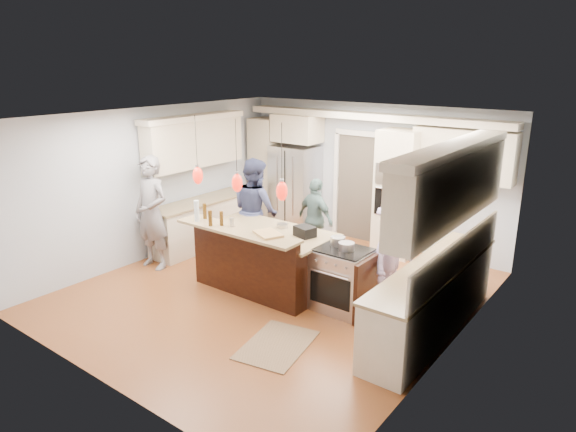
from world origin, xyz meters
name	(u,v)px	position (x,y,z in m)	size (l,w,h in m)	color
ground_plane	(274,292)	(0.00, 0.00, 0.00)	(6.00, 6.00, 0.00)	#9C5A2A
room_shell	(274,178)	(0.00, 0.00, 1.82)	(5.54, 6.04, 2.72)	#B2BCC6
refrigerator	(295,189)	(-1.55, 2.64, 0.90)	(0.90, 0.70, 1.80)	#B7B7BC
oven_column	(398,194)	(0.75, 2.67, 1.15)	(0.72, 0.69, 2.30)	beige
back_upper_cabinets	(332,156)	(-0.75, 2.76, 1.67)	(5.30, 0.61, 2.54)	beige
right_counter_run	(439,258)	(2.44, 0.30, 1.06)	(0.64, 3.10, 2.51)	beige
left_cabinets	(200,193)	(-2.44, 0.80, 1.06)	(0.64, 2.30, 2.51)	beige
kitchen_island	(265,258)	(-0.25, 0.07, 0.49)	(2.10, 1.46, 1.12)	black
island_range	(344,280)	(1.16, 0.15, 0.46)	(0.82, 0.71, 0.92)	#B7B7BC
pendant_lights	(237,183)	(-0.25, -0.51, 1.80)	(1.75, 0.15, 1.03)	black
person_bar_end	(152,213)	(-2.30, -0.45, 0.98)	(0.71, 0.47, 1.96)	slate
person_far_left	(255,210)	(-1.10, 0.85, 0.93)	(0.90, 0.70, 1.86)	navy
person_far_right	(316,219)	(-0.32, 1.60, 0.74)	(0.86, 0.36, 1.47)	slate
person_range_side	(395,252)	(1.65, 0.72, 0.82)	(1.05, 0.61, 1.63)	#A58FC1
floor_rug	(277,345)	(1.01, -1.22, 0.01)	(0.74, 1.08, 0.01)	#876849
water_bottle	(197,211)	(-0.99, -0.62, 1.28)	(0.08, 0.08, 0.33)	silver
beer_bottle_a	(205,211)	(-1.00, -0.45, 1.24)	(0.06, 0.06, 0.24)	#462D0C
beer_bottle_b	(210,218)	(-0.67, -0.66, 1.24)	(0.06, 0.06, 0.24)	#462D0C
beer_bottle_c	(221,218)	(-0.55, -0.55, 1.23)	(0.05, 0.05, 0.22)	#462D0C
drink_can	(232,222)	(-0.40, -0.49, 1.19)	(0.07, 0.07, 0.13)	#B7B7BC
cutting_board	(268,234)	(0.27, -0.47, 1.14)	(0.41, 0.30, 0.03)	tan
pot_large	(338,241)	(0.98, 0.24, 0.98)	(0.21, 0.21, 0.12)	#B7B7BC
pot_small	(346,246)	(1.18, 0.14, 0.98)	(0.22, 0.22, 0.11)	#B7B7BC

